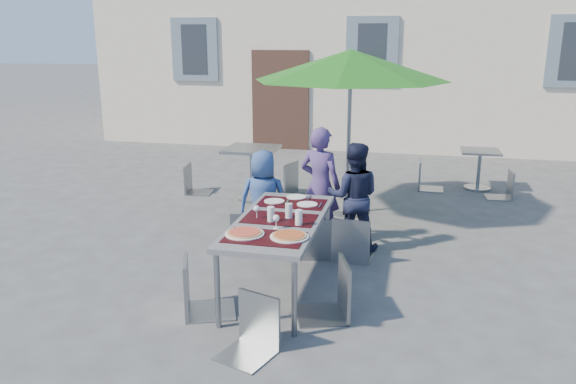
% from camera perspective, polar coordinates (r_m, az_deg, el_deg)
% --- Properties ---
extents(ground, '(90.00, 90.00, 0.00)m').
position_cam_1_polar(ground, '(5.53, 0.94, -10.95)').
color(ground, '#454548').
rests_on(ground, ground).
extents(dining_table, '(0.80, 1.85, 0.76)m').
position_cam_1_polar(dining_table, '(5.49, -0.87, -3.28)').
color(dining_table, '#49484D').
rests_on(dining_table, ground).
extents(pizza_near_left, '(0.35, 0.35, 0.03)m').
position_cam_1_polar(pizza_near_left, '(5.05, -4.43, -4.17)').
color(pizza_near_left, white).
rests_on(pizza_near_left, dining_table).
extents(pizza_near_right, '(0.34, 0.34, 0.03)m').
position_cam_1_polar(pizza_near_right, '(4.96, 0.13, -4.47)').
color(pizza_near_right, white).
rests_on(pizza_near_right, dining_table).
extents(glassware, '(0.51, 0.38, 0.15)m').
position_cam_1_polar(glassware, '(5.36, -0.61, -2.27)').
color(glassware, silver).
rests_on(glassware, dining_table).
extents(place_settings, '(0.63, 0.47, 0.01)m').
position_cam_1_polar(place_settings, '(6.04, 0.51, -0.88)').
color(place_settings, white).
rests_on(place_settings, dining_table).
extents(child_0, '(0.63, 0.45, 1.21)m').
position_cam_1_polar(child_0, '(6.63, -2.52, -0.86)').
color(child_0, '#314C87').
rests_on(child_0, ground).
extents(child_1, '(0.61, 0.49, 1.45)m').
position_cam_1_polar(child_1, '(6.81, 3.29, 0.63)').
color(child_1, '#503975').
rests_on(child_1, ground).
extents(child_2, '(0.66, 0.42, 1.29)m').
position_cam_1_polar(child_2, '(6.66, 6.68, -0.47)').
color(child_2, '#181C36').
rests_on(child_2, ground).
extents(chair_0, '(0.50, 0.50, 0.86)m').
position_cam_1_polar(chair_0, '(6.73, -4.39, -1.54)').
color(chair_0, gray).
rests_on(chair_0, ground).
extents(chair_1, '(0.49, 0.49, 0.94)m').
position_cam_1_polar(chair_1, '(6.36, 2.71, -2.06)').
color(chair_1, gray).
rests_on(chair_1, ground).
extents(chair_2, '(0.47, 0.48, 0.98)m').
position_cam_1_polar(chair_2, '(6.31, 6.65, -2.06)').
color(chair_2, '#94989F').
rests_on(chair_2, ground).
extents(chair_3, '(0.58, 0.58, 1.01)m').
position_cam_1_polar(chair_3, '(5.13, -9.27, -6.08)').
color(chair_3, gray).
rests_on(chair_3, ground).
extents(chair_4, '(0.57, 0.56, 1.00)m').
position_cam_1_polar(chair_4, '(5.03, 4.66, -6.44)').
color(chair_4, gray).
rests_on(chair_4, ground).
extents(chair_5, '(0.50, 0.51, 0.89)m').
position_cam_1_polar(chair_5, '(4.50, -3.69, -10.12)').
color(chair_5, gray).
rests_on(chair_5, ground).
extents(patio_umbrella, '(2.70, 2.70, 2.31)m').
position_cam_1_polar(patio_umbrella, '(7.84, 6.40, 12.57)').
color(patio_umbrella, '#999CA0').
rests_on(patio_umbrella, ground).
extents(cafe_table_0, '(0.78, 0.78, 0.83)m').
position_cam_1_polar(cafe_table_0, '(8.68, -3.71, 3.02)').
color(cafe_table_0, '#999CA0').
rests_on(cafe_table_0, ground).
extents(bg_chair_l_0, '(0.45, 0.44, 0.90)m').
position_cam_1_polar(bg_chair_l_0, '(9.21, -9.64, 3.06)').
color(bg_chair_l_0, gray).
rests_on(bg_chair_l_0, ground).
extents(bg_chair_r_0, '(0.55, 0.55, 0.99)m').
position_cam_1_polar(bg_chair_r_0, '(9.03, -0.26, 3.39)').
color(bg_chair_r_0, gray).
rests_on(bg_chair_r_0, ground).
extents(cafe_table_1, '(0.62, 0.62, 0.66)m').
position_cam_1_polar(cafe_table_1, '(9.87, 18.87, 2.67)').
color(cafe_table_1, '#999CA0').
rests_on(cafe_table_1, ground).
extents(bg_chair_l_1, '(0.42, 0.42, 0.92)m').
position_cam_1_polar(bg_chair_l_1, '(9.59, 13.94, 3.39)').
color(bg_chair_l_1, '#90959B').
rests_on(bg_chair_l_1, ground).
extents(bg_chair_r_1, '(0.40, 0.40, 0.84)m').
position_cam_1_polar(bg_chair_r_1, '(9.43, 21.29, 2.27)').
color(bg_chair_r_1, gray).
rests_on(bg_chair_r_1, ground).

